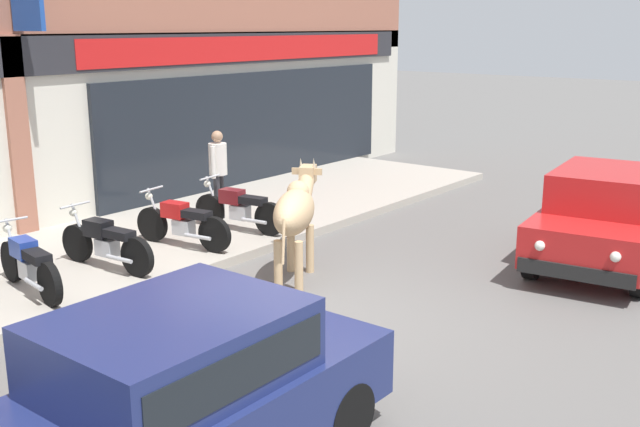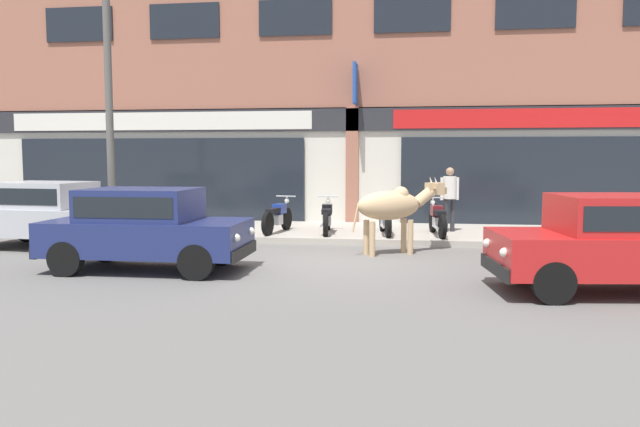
{
  "view_description": "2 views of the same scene",
  "coord_description": "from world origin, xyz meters",
  "px_view_note": "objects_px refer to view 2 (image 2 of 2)",
  "views": [
    {
      "loc": [
        -6.49,
        -5.51,
        3.55
      ],
      "look_at": [
        1.76,
        1.0,
        0.89
      ],
      "focal_mm": 42.0,
      "sensor_mm": 36.0,
      "label": 1
    },
    {
      "loc": [
        1.65,
        -11.79,
        2.04
      ],
      "look_at": [
        -0.21,
        1.0,
        0.84
      ],
      "focal_mm": 35.0,
      "sensor_mm": 36.0,
      "label": 2
    }
  ],
  "objects_px": {
    "car_0": "(47,211)",
    "motorcycle_1": "(327,217)",
    "cow": "(393,206)",
    "motorcycle_2": "(385,218)",
    "motorcycle_0": "(277,217)",
    "pedestrian": "(450,192)",
    "motorcycle_3": "(437,219)",
    "utility_pole": "(109,111)",
    "car_1": "(618,239)",
    "car_2": "(145,225)"
  },
  "relations": [
    {
      "from": "car_2",
      "to": "motorcycle_1",
      "type": "distance_m",
      "value": 5.31
    },
    {
      "from": "cow",
      "to": "motorcycle_1",
      "type": "height_order",
      "value": "cow"
    },
    {
      "from": "cow",
      "to": "car_0",
      "type": "xyz_separation_m",
      "value": [
        -7.6,
        -0.17,
        -0.19
      ]
    },
    {
      "from": "motorcycle_1",
      "to": "utility_pole",
      "type": "relative_size",
      "value": 0.3
    },
    {
      "from": "cow",
      "to": "motorcycle_2",
      "type": "xyz_separation_m",
      "value": [
        -0.24,
        2.13,
        -0.47
      ]
    },
    {
      "from": "car_0",
      "to": "car_1",
      "type": "xyz_separation_m",
      "value": [
        10.99,
        -3.04,
        0.0
      ]
    },
    {
      "from": "car_0",
      "to": "motorcycle_3",
      "type": "height_order",
      "value": "car_0"
    },
    {
      "from": "motorcycle_0",
      "to": "motorcycle_2",
      "type": "distance_m",
      "value": 2.64
    },
    {
      "from": "car_0",
      "to": "car_1",
      "type": "relative_size",
      "value": 0.99
    },
    {
      "from": "motorcycle_2",
      "to": "utility_pole",
      "type": "bearing_deg",
      "value": -173.96
    },
    {
      "from": "motorcycle_0",
      "to": "pedestrian",
      "type": "height_order",
      "value": "pedestrian"
    },
    {
      "from": "car_0",
      "to": "motorcycle_1",
      "type": "height_order",
      "value": "car_0"
    },
    {
      "from": "car_2",
      "to": "motorcycle_2",
      "type": "bearing_deg",
      "value": 48.53
    },
    {
      "from": "car_1",
      "to": "motorcycle_1",
      "type": "relative_size",
      "value": 2.07
    },
    {
      "from": "cow",
      "to": "car_1",
      "type": "height_order",
      "value": "cow"
    },
    {
      "from": "cow",
      "to": "motorcycle_2",
      "type": "distance_m",
      "value": 2.19
    },
    {
      "from": "cow",
      "to": "motorcycle_3",
      "type": "relative_size",
      "value": 1.07
    },
    {
      "from": "pedestrian",
      "to": "utility_pole",
      "type": "bearing_deg",
      "value": -169.8
    },
    {
      "from": "motorcycle_0",
      "to": "utility_pole",
      "type": "height_order",
      "value": "utility_pole"
    },
    {
      "from": "pedestrian",
      "to": "cow",
      "type": "bearing_deg",
      "value": -114.42
    },
    {
      "from": "motorcycle_3",
      "to": "utility_pole",
      "type": "distance_m",
      "value": 8.3
    },
    {
      "from": "car_1",
      "to": "pedestrian",
      "type": "height_order",
      "value": "pedestrian"
    },
    {
      "from": "car_2",
      "to": "motorcycle_1",
      "type": "relative_size",
      "value": 2.0
    },
    {
      "from": "car_1",
      "to": "motorcycle_0",
      "type": "distance_m",
      "value": 8.23
    },
    {
      "from": "motorcycle_1",
      "to": "pedestrian",
      "type": "bearing_deg",
      "value": 14.16
    },
    {
      "from": "motorcycle_1",
      "to": "motorcycle_3",
      "type": "relative_size",
      "value": 1.0
    },
    {
      "from": "car_1",
      "to": "utility_pole",
      "type": "xyz_separation_m",
      "value": [
        -10.26,
        4.64,
        2.31
      ]
    },
    {
      "from": "car_0",
      "to": "utility_pole",
      "type": "relative_size",
      "value": 0.63
    },
    {
      "from": "car_0",
      "to": "motorcycle_3",
      "type": "xyz_separation_m",
      "value": [
        8.59,
        2.27,
        -0.28
      ]
    },
    {
      "from": "motorcycle_0",
      "to": "motorcycle_3",
      "type": "xyz_separation_m",
      "value": [
        3.88,
        0.0,
        0.0
      ]
    },
    {
      "from": "car_2",
      "to": "motorcycle_1",
      "type": "height_order",
      "value": "car_2"
    },
    {
      "from": "car_0",
      "to": "motorcycle_0",
      "type": "height_order",
      "value": "car_0"
    },
    {
      "from": "cow",
      "to": "utility_pole",
      "type": "distance_m",
      "value": 7.32
    },
    {
      "from": "motorcycle_3",
      "to": "car_0",
      "type": "bearing_deg",
      "value": -165.23
    },
    {
      "from": "car_1",
      "to": "motorcycle_0",
      "type": "bearing_deg",
      "value": 139.81
    },
    {
      "from": "motorcycle_1",
      "to": "pedestrian",
      "type": "xyz_separation_m",
      "value": [
        2.98,
        0.75,
        0.6
      ]
    },
    {
      "from": "motorcycle_1",
      "to": "motorcycle_2",
      "type": "height_order",
      "value": "same"
    },
    {
      "from": "cow",
      "to": "motorcycle_3",
      "type": "bearing_deg",
      "value": 64.66
    },
    {
      "from": "car_0",
      "to": "motorcycle_1",
      "type": "bearing_deg",
      "value": 21.31
    },
    {
      "from": "car_2",
      "to": "motorcycle_0",
      "type": "xyz_separation_m",
      "value": [
        1.41,
        4.55,
        -0.28
      ]
    },
    {
      "from": "motorcycle_1",
      "to": "utility_pole",
      "type": "bearing_deg",
      "value": -172.11
    },
    {
      "from": "motorcycle_1",
      "to": "motorcycle_3",
      "type": "height_order",
      "value": "same"
    },
    {
      "from": "utility_pole",
      "to": "motorcycle_0",
      "type": "bearing_deg",
      "value": 9.55
    },
    {
      "from": "motorcycle_2",
      "to": "pedestrian",
      "type": "xyz_separation_m",
      "value": [
        1.56,
        0.77,
        0.6
      ]
    },
    {
      "from": "cow",
      "to": "car_1",
      "type": "xyz_separation_m",
      "value": [
        3.39,
        -3.21,
        -0.19
      ]
    },
    {
      "from": "motorcycle_2",
      "to": "car_2",
      "type": "bearing_deg",
      "value": -131.47
    },
    {
      "from": "car_0",
      "to": "car_2",
      "type": "distance_m",
      "value": 4.02
    },
    {
      "from": "car_0",
      "to": "car_1",
      "type": "height_order",
      "value": "same"
    },
    {
      "from": "motorcycle_3",
      "to": "pedestrian",
      "type": "relative_size",
      "value": 1.13
    },
    {
      "from": "motorcycle_3",
      "to": "utility_pole",
      "type": "bearing_deg",
      "value": -175.12
    }
  ]
}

